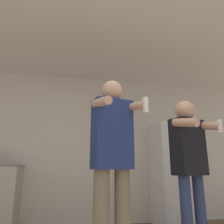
{
  "coord_description": "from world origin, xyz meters",
  "views": [
    {
      "loc": [
        -0.51,
        -1.16,
        0.91
      ],
      "look_at": [
        -0.11,
        0.91,
        1.45
      ],
      "focal_mm": 35.0,
      "sensor_mm": 36.0,
      "label": 1
    }
  ],
  "objects": [
    {
      "name": "person_woman_foreground",
      "position": [
        -0.11,
        0.91,
        0.99
      ],
      "size": [
        0.5,
        0.52,
        1.78
      ],
      "color": "#75664C",
      "rests_on": "ground_plane"
    },
    {
      "name": "wall_back",
      "position": [
        0.0,
        2.75,
        1.27
      ],
      "size": [
        7.0,
        0.06,
        2.55
      ],
      "color": "beige",
      "rests_on": "ground_plane"
    },
    {
      "name": "ceiling_slab",
      "position": [
        0.0,
        1.36,
        2.57
      ],
      "size": [
        7.0,
        3.24,
        0.05
      ],
      "color": "silver",
      "rests_on": "wall_back"
    },
    {
      "name": "person_man_side",
      "position": [
        0.81,
        1.11,
        1.02
      ],
      "size": [
        0.53,
        0.52,
        1.68
      ],
      "color": "navy",
      "rests_on": "ground_plane"
    },
    {
      "name": "refrigerator",
      "position": [
        1.23,
        2.39,
        0.82
      ],
      "size": [
        0.65,
        0.7,
        1.63
      ],
      "color": "white",
      "rests_on": "ground_plane"
    }
  ]
}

